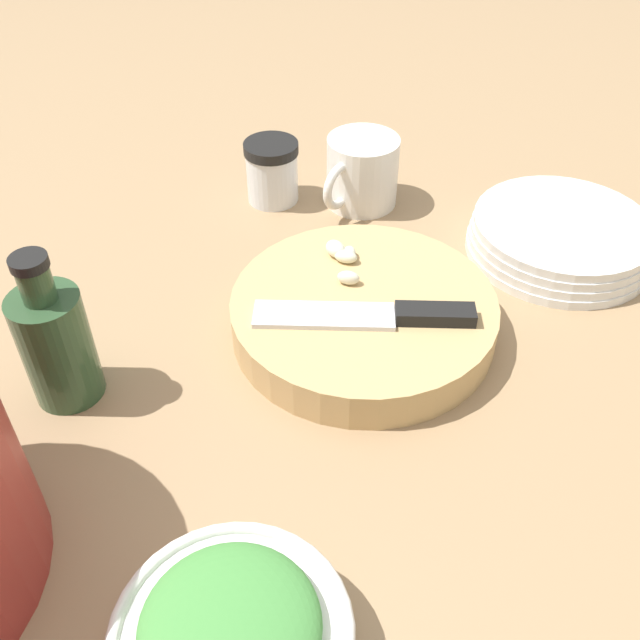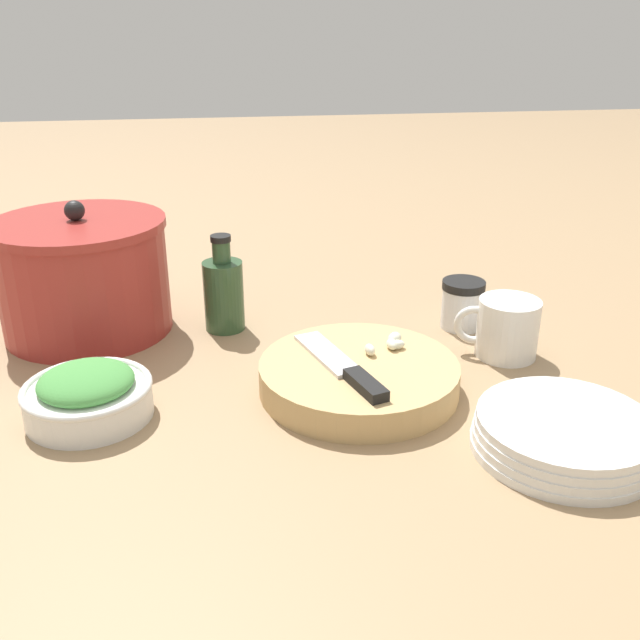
# 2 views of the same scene
# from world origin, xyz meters

# --- Properties ---
(ground_plane) EXTENTS (5.00, 5.00, 0.00)m
(ground_plane) POSITION_xyz_m (0.00, 0.00, 0.00)
(ground_plane) COLOR #997A56
(cutting_board) EXTENTS (0.25, 0.25, 0.04)m
(cutting_board) POSITION_xyz_m (0.04, -0.05, 0.02)
(cutting_board) COLOR tan
(cutting_board) RESTS_ON ground_plane
(chef_knife) EXTENTS (0.08, 0.20, 0.01)m
(chef_knife) POSITION_xyz_m (0.01, -0.07, 0.04)
(chef_knife) COLOR black
(chef_knife) RESTS_ON cutting_board
(garlic_cloves) EXTENTS (0.06, 0.05, 0.02)m
(garlic_cloves) POSITION_xyz_m (0.08, -0.02, 0.04)
(garlic_cloves) COLOR beige
(garlic_cloves) RESTS_ON cutting_board
(herb_bowl) EXTENTS (0.15, 0.15, 0.06)m
(herb_bowl) POSITION_xyz_m (-0.29, -0.07, 0.03)
(herb_bowl) COLOR silver
(herb_bowl) RESTS_ON ground_plane
(spice_jar) EXTENTS (0.06, 0.06, 0.07)m
(spice_jar) POSITION_xyz_m (0.23, 0.11, 0.04)
(spice_jar) COLOR silver
(spice_jar) RESTS_ON ground_plane
(coffee_mug) EXTENTS (0.11, 0.08, 0.08)m
(coffee_mug) POSITION_xyz_m (0.25, 0.01, 0.04)
(coffee_mug) COLOR silver
(coffee_mug) RESTS_ON ground_plane
(plate_stack) EXTENTS (0.20, 0.20, 0.04)m
(plate_stack) POSITION_xyz_m (0.23, -0.22, 0.02)
(plate_stack) COLOR silver
(plate_stack) RESTS_ON ground_plane
(oil_bottle) EXTENTS (0.06, 0.06, 0.14)m
(oil_bottle) POSITION_xyz_m (-0.12, 0.16, 0.06)
(oil_bottle) COLOR #2D4C2D
(oil_bottle) RESTS_ON ground_plane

